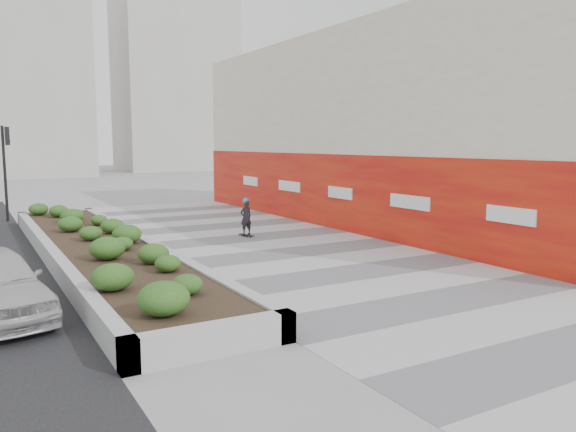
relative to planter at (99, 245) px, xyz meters
name	(u,v)px	position (x,y,z in m)	size (l,w,h in m)	color
ground	(397,288)	(5.50, -7.00, -0.42)	(160.00, 160.00, 0.00)	gray
walkway	(327,264)	(5.50, -4.00, -0.41)	(8.00, 36.00, 0.01)	#A8A8AD
building	(385,131)	(12.48, 1.98, 3.56)	(6.04, 24.08, 8.00)	beige
planter	(99,245)	(0.00, 0.00, 0.00)	(3.00, 18.00, 0.90)	#9E9EA0
traffic_signal_near	(6,159)	(-1.73, 10.50, 2.34)	(0.33, 0.28, 4.20)	black
distant_bldg_north_l	(2,78)	(0.50, 48.00, 9.58)	(16.00, 12.00, 20.00)	#ADAAA3
distant_bldg_north_r	(175,75)	(20.50, 53.00, 11.58)	(14.00, 10.00, 24.00)	#ADAAA3
manhole_cover	(342,263)	(6.00, -4.00, -0.42)	(0.44, 0.44, 0.01)	#595654
skateboarder	(246,217)	(5.57, 1.50, 0.31)	(0.51, 0.75, 1.44)	beige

